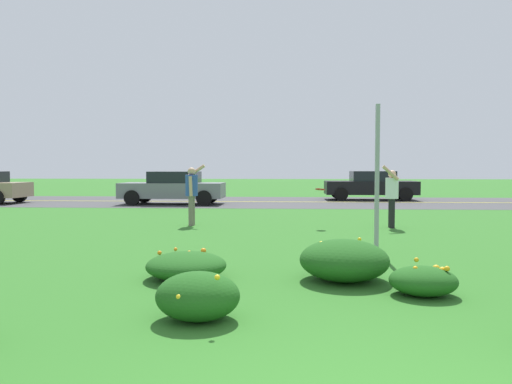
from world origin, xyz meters
name	(u,v)px	position (x,y,z in m)	size (l,w,h in m)	color
ground_plane	(314,229)	(0.00, 10.13, 0.00)	(120.00, 120.00, 0.00)	#2D6B23
highway_strip	(301,202)	(0.00, 20.27, 0.00)	(120.00, 7.82, 0.01)	#424244
highway_center_stripe	(301,202)	(0.00, 20.27, 0.01)	(120.00, 0.16, 0.00)	yellow
daylily_clump_near_camera	(423,281)	(0.98, 3.55, 0.18)	(0.84, 0.76, 0.41)	#1E5619
daylily_clump_front_center	(344,260)	(0.09, 4.30, 0.29)	(1.26, 1.24, 0.58)	#1E5619
daylily_clump_front_left	(198,296)	(-1.65, 2.41, 0.25)	(0.89, 0.78, 0.55)	#1E5619
daylily_clump_front_right	(186,266)	(-2.16, 4.27, 0.19)	(1.15, 1.17, 0.40)	#1E5619
sign_post_near_path	(377,178)	(1.00, 6.78, 1.40)	(0.07, 0.10, 2.80)	#93969B
person_thrower_blue_shirt	(192,191)	(-3.34, 10.69, 0.97)	(0.53, 0.49, 1.71)	#2D4C9E
person_catcher_white_shirt	(392,193)	(2.08, 10.50, 0.92)	(0.48, 0.49, 1.68)	silver
frisbee_red	(320,189)	(0.18, 10.40, 1.03)	(0.26, 0.26, 0.08)	red
car_black_center_left	(371,185)	(3.53, 22.02, 0.74)	(4.50, 2.00, 1.45)	black
car_gray_center_right	(173,188)	(-5.72, 18.51, 0.74)	(4.50, 2.00, 1.45)	slate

